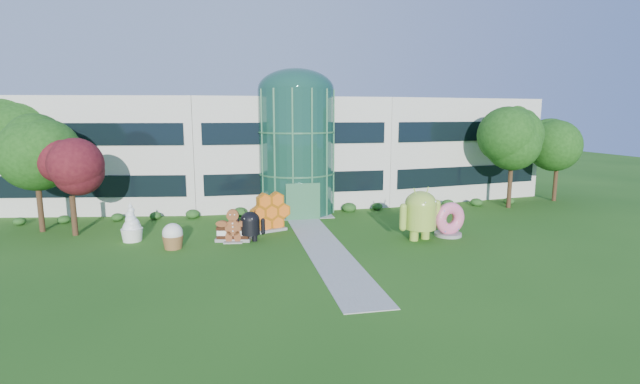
{
  "coord_description": "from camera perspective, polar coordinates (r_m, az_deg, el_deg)",
  "views": [
    {
      "loc": [
        -5.61,
        -24.85,
        7.91
      ],
      "look_at": [
        0.71,
        6.0,
        2.6
      ],
      "focal_mm": 26.0,
      "sensor_mm": 36.0,
      "label": 1
    }
  ],
  "objects": [
    {
      "name": "walkway",
      "position": [
        28.54,
        0.22,
        -6.48
      ],
      "size": [
        2.4,
        20.0,
        0.04
      ],
      "primitive_type": "cube",
      "color": "#9E9E93",
      "rests_on": "ground"
    },
    {
      "name": "trees_backdrop",
      "position": [
        38.44,
        -3.13,
        4.02
      ],
      "size": [
        52.0,
        8.0,
        8.4
      ],
      "primitive_type": null,
      "color": "#163F0F",
      "rests_on": "ground"
    },
    {
      "name": "android_black",
      "position": [
        29.43,
        -8.59,
        -3.9
      ],
      "size": [
        2.22,
        1.75,
        2.22
      ],
      "primitive_type": null,
      "rotation": [
        0.0,
        0.0,
        -0.25
      ],
      "color": "black",
      "rests_on": "ground"
    },
    {
      "name": "donut",
      "position": [
        31.47,
        15.55,
        -3.2
      ],
      "size": [
        2.34,
        1.39,
        2.29
      ],
      "primitive_type": null,
      "rotation": [
        0.0,
        0.0,
        0.16
      ],
      "color": "#D35069",
      "rests_on": "ground"
    },
    {
      "name": "ice_cream_sandwich",
      "position": [
        29.91,
        -10.59,
        -4.97
      ],
      "size": [
        2.36,
        1.52,
        0.97
      ],
      "primitive_type": null,
      "rotation": [
        0.0,
        0.0,
        -0.21
      ],
      "color": "black",
      "rests_on": "ground"
    },
    {
      "name": "building",
      "position": [
        43.33,
        -4.12,
        5.23
      ],
      "size": [
        46.0,
        15.0,
        9.3
      ],
      "primitive_type": null,
      "color": "beige",
      "rests_on": "ground"
    },
    {
      "name": "froyo",
      "position": [
        31.39,
        -22.2,
        -3.45
      ],
      "size": [
        1.79,
        1.79,
        2.45
      ],
      "primitive_type": null,
      "rotation": [
        0.0,
        0.0,
        -0.31
      ],
      "color": "white",
      "rests_on": "ground"
    },
    {
      "name": "gingerbread",
      "position": [
        29.32,
        -10.67,
        -4.09
      ],
      "size": [
        2.41,
        1.2,
        2.13
      ],
      "primitive_type": null,
      "rotation": [
        0.0,
        0.0,
        -0.14
      ],
      "color": "brown",
      "rests_on": "ground"
    },
    {
      "name": "honeycomb",
      "position": [
        31.8,
        -6.12,
        -2.65
      ],
      "size": [
        3.26,
        2.14,
        2.41
      ],
      "primitive_type": null,
      "rotation": [
        0.0,
        0.0,
        0.37
      ],
      "color": "orange",
      "rests_on": "ground"
    },
    {
      "name": "ground",
      "position": [
        26.67,
        1.11,
        -7.68
      ],
      "size": [
        140.0,
        140.0,
        0.0
      ],
      "primitive_type": "plane",
      "color": "#215114",
      "rests_on": "ground"
    },
    {
      "name": "tree_red",
      "position": [
        34.18,
        -28.25,
        0.16
      ],
      "size": [
        4.0,
        4.0,
        6.0
      ],
      "primitive_type": null,
      "color": "#3F0C14",
      "rests_on": "ground"
    },
    {
      "name": "cupcake",
      "position": [
        28.94,
        -17.67,
        -5.17
      ],
      "size": [
        1.66,
        1.66,
        1.55
      ],
      "primitive_type": null,
      "rotation": [
        0.0,
        0.0,
        -0.37
      ],
      "color": "white",
      "rests_on": "ground"
    },
    {
      "name": "android_green",
      "position": [
        29.96,
        12.25,
        -2.32
      ],
      "size": [
        3.72,
        2.97,
        3.69
      ],
      "primitive_type": null,
      "rotation": [
        0.0,
        0.0,
        0.27
      ],
      "color": "#97BB3C",
      "rests_on": "ground"
    },
    {
      "name": "atrium",
      "position": [
        37.39,
        -2.91,
        4.94
      ],
      "size": [
        6.0,
        6.0,
        9.8
      ],
      "primitive_type": "cylinder",
      "color": "#194738",
      "rests_on": "ground"
    }
  ]
}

